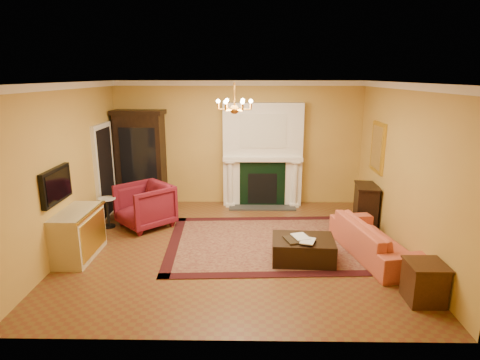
{
  "coord_description": "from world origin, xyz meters",
  "views": [
    {
      "loc": [
        0.2,
        -6.96,
        3.12
      ],
      "look_at": [
        0.09,
        0.3,
        1.22
      ],
      "focal_mm": 30.0,
      "sensor_mm": 36.0,
      "label": 1
    }
  ],
  "objects_px": {
    "wingback_armchair": "(145,203)",
    "leather_ottoman": "(303,249)",
    "coral_sofa": "(375,234)",
    "commode": "(78,234)",
    "end_table": "(424,283)",
    "china_cabinet": "(141,161)",
    "pedestal_table": "(108,210)",
    "console_table": "(366,205)"
  },
  "relations": [
    {
      "from": "wingback_armchair",
      "to": "leather_ottoman",
      "type": "height_order",
      "value": "wingback_armchair"
    },
    {
      "from": "leather_ottoman",
      "to": "coral_sofa",
      "type": "bearing_deg",
      "value": 13.67
    },
    {
      "from": "commode",
      "to": "leather_ottoman",
      "type": "height_order",
      "value": "commode"
    },
    {
      "from": "wingback_armchair",
      "to": "end_table",
      "type": "height_order",
      "value": "wingback_armchair"
    },
    {
      "from": "china_cabinet",
      "to": "wingback_armchair",
      "type": "bearing_deg",
      "value": -70.16
    },
    {
      "from": "end_table",
      "to": "leather_ottoman",
      "type": "relative_size",
      "value": 0.54
    },
    {
      "from": "coral_sofa",
      "to": "china_cabinet",
      "type": "bearing_deg",
      "value": 48.62
    },
    {
      "from": "pedestal_table",
      "to": "china_cabinet",
      "type": "bearing_deg",
      "value": 76.6
    },
    {
      "from": "leather_ottoman",
      "to": "commode",
      "type": "bearing_deg",
      "value": -177.86
    },
    {
      "from": "commode",
      "to": "end_table",
      "type": "distance_m",
      "value": 5.62
    },
    {
      "from": "console_table",
      "to": "leather_ottoman",
      "type": "height_order",
      "value": "console_table"
    },
    {
      "from": "end_table",
      "to": "console_table",
      "type": "xyz_separation_m",
      "value": [
        0.06,
        3.11,
        0.13
      ]
    },
    {
      "from": "commode",
      "to": "coral_sofa",
      "type": "height_order",
      "value": "commode"
    },
    {
      "from": "end_table",
      "to": "leather_ottoman",
      "type": "height_order",
      "value": "end_table"
    },
    {
      "from": "commode",
      "to": "console_table",
      "type": "xyz_separation_m",
      "value": [
        5.51,
        1.75,
        -0.01
      ]
    },
    {
      "from": "end_table",
      "to": "wingback_armchair",
      "type": "bearing_deg",
      "value": 148.31
    },
    {
      "from": "china_cabinet",
      "to": "end_table",
      "type": "distance_m",
      "value": 6.7
    },
    {
      "from": "china_cabinet",
      "to": "commode",
      "type": "height_order",
      "value": "china_cabinet"
    },
    {
      "from": "wingback_armchair",
      "to": "pedestal_table",
      "type": "relative_size",
      "value": 1.57
    },
    {
      "from": "china_cabinet",
      "to": "commode",
      "type": "distance_m",
      "value": 3.07
    },
    {
      "from": "wingback_armchair",
      "to": "leather_ottoman",
      "type": "relative_size",
      "value": 0.96
    },
    {
      "from": "wingback_armchair",
      "to": "commode",
      "type": "relative_size",
      "value": 0.88
    },
    {
      "from": "china_cabinet",
      "to": "commode",
      "type": "relative_size",
      "value": 1.94
    },
    {
      "from": "console_table",
      "to": "leather_ottoman",
      "type": "bearing_deg",
      "value": -122.37
    },
    {
      "from": "end_table",
      "to": "console_table",
      "type": "height_order",
      "value": "console_table"
    },
    {
      "from": "coral_sofa",
      "to": "console_table",
      "type": "distance_m",
      "value": 1.63
    },
    {
      "from": "wingback_armchair",
      "to": "commode",
      "type": "bearing_deg",
      "value": -71.36
    },
    {
      "from": "china_cabinet",
      "to": "end_table",
      "type": "relative_size",
      "value": 3.95
    },
    {
      "from": "pedestal_table",
      "to": "wingback_armchair",
      "type": "bearing_deg",
      "value": 5.21
    },
    {
      "from": "china_cabinet",
      "to": "pedestal_table",
      "type": "bearing_deg",
      "value": -99.34
    },
    {
      "from": "commode",
      "to": "console_table",
      "type": "bearing_deg",
      "value": 18.59
    },
    {
      "from": "wingback_armchair",
      "to": "pedestal_table",
      "type": "bearing_deg",
      "value": -128.14
    },
    {
      "from": "leather_ottoman",
      "to": "end_table",
      "type": "bearing_deg",
      "value": -36.38
    },
    {
      "from": "pedestal_table",
      "to": "leather_ottoman",
      "type": "bearing_deg",
      "value": -21.41
    },
    {
      "from": "end_table",
      "to": "pedestal_table",
      "type": "bearing_deg",
      "value": 152.69
    },
    {
      "from": "pedestal_table",
      "to": "leather_ottoman",
      "type": "relative_size",
      "value": 0.61
    },
    {
      "from": "commode",
      "to": "china_cabinet",
      "type": "bearing_deg",
      "value": 83.38
    },
    {
      "from": "wingback_armchair",
      "to": "end_table",
      "type": "bearing_deg",
      "value": 14.95
    },
    {
      "from": "end_table",
      "to": "leather_ottoman",
      "type": "distance_m",
      "value": 1.99
    },
    {
      "from": "wingback_armchair",
      "to": "commode",
      "type": "xyz_separation_m",
      "value": [
        -0.8,
        -1.51,
        -0.08
      ]
    },
    {
      "from": "end_table",
      "to": "console_table",
      "type": "distance_m",
      "value": 3.12
    },
    {
      "from": "china_cabinet",
      "to": "end_table",
      "type": "bearing_deg",
      "value": -36.46
    }
  ]
}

